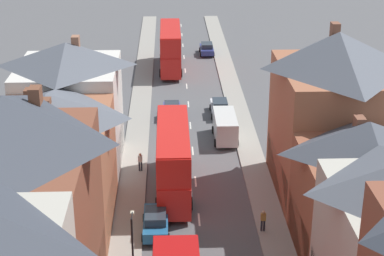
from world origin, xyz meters
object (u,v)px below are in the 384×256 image
(pedestrian_mid_right, at_px, (263,220))
(double_decker_bus_lead, at_px, (173,158))
(car_parked_right_a, at_px, (220,107))
(double_decker_bus_mid_street, at_px, (170,48))
(street_lamp, at_px, (133,252))
(car_mid_black, at_px, (156,221))
(pedestrian_far_left, at_px, (140,161))
(car_near_blue, at_px, (207,49))
(delivery_van, at_px, (225,126))
(car_parked_left_a, at_px, (172,110))

(pedestrian_mid_right, bearing_deg, double_decker_bus_lead, 133.98)
(pedestrian_mid_right, bearing_deg, car_parked_right_a, 93.17)
(double_decker_bus_mid_street, height_order, street_lamp, street_lamp)
(double_decker_bus_lead, bearing_deg, car_mid_black, -102.09)
(car_parked_right_a, xyz_separation_m, pedestrian_far_left, (-7.62, -12.88, 0.22))
(car_near_blue, xyz_separation_m, pedestrian_mid_right, (1.26, -45.11, 0.24))
(double_decker_bus_mid_street, bearing_deg, pedestrian_mid_right, -80.89)
(car_parked_right_a, xyz_separation_m, delivery_van, (0.00, -6.33, 0.52))
(car_parked_left_a, xyz_separation_m, car_parked_right_a, (4.90, 0.67, -0.00))
(delivery_van, distance_m, pedestrian_mid_right, 16.38)
(delivery_van, height_order, street_lamp, street_lamp)
(double_decker_bus_mid_street, xyz_separation_m, car_mid_black, (-1.29, -38.07, -1.98))
(car_parked_right_a, bearing_deg, street_lamp, -103.92)
(car_parked_left_a, bearing_deg, car_mid_black, -93.44)
(double_decker_bus_mid_street, bearing_deg, car_parked_left_a, -89.97)
(car_parked_right_a, distance_m, delivery_van, 6.36)
(car_parked_right_a, bearing_deg, delivery_van, -90.00)
(car_parked_left_a, relative_size, pedestrian_mid_right, 2.40)
(pedestrian_mid_right, xyz_separation_m, street_lamp, (-8.61, -6.99, 2.21))
(double_decker_bus_lead, height_order, street_lamp, street_lamp)
(double_decker_bus_lead, bearing_deg, pedestrian_mid_right, -46.02)
(car_parked_right_a, bearing_deg, pedestrian_far_left, -120.59)
(double_decker_bus_mid_street, relative_size, delivery_van, 2.08)
(car_near_blue, height_order, delivery_van, delivery_van)
(car_mid_black, height_order, street_lamp, street_lamp)
(car_near_blue, distance_m, car_mid_black, 45.17)
(pedestrian_far_left, bearing_deg, car_mid_black, -81.45)
(double_decker_bus_mid_street, xyz_separation_m, pedestrian_mid_right, (6.16, -38.43, -1.78))
(car_near_blue, xyz_separation_m, street_lamp, (-7.35, -52.10, 2.44))
(double_decker_bus_lead, xyz_separation_m, pedestrian_far_left, (-2.71, 3.39, -1.78))
(pedestrian_mid_right, distance_m, street_lamp, 11.30)
(car_mid_black, relative_size, pedestrian_mid_right, 2.66)
(car_near_blue, bearing_deg, double_decker_bus_mid_street, -126.34)
(double_decker_bus_lead, xyz_separation_m, delivery_van, (4.91, 9.94, -1.48))
(car_near_blue, bearing_deg, double_decker_bus_lead, -97.23)
(double_decker_bus_mid_street, xyz_separation_m, delivery_van, (4.91, -22.11, -1.48))
(car_near_blue, relative_size, delivery_van, 0.78)
(street_lamp, bearing_deg, pedestrian_far_left, 90.91)
(car_parked_left_a, xyz_separation_m, street_lamp, (-2.45, -28.99, 2.42))
(double_decker_bus_lead, bearing_deg, street_lamp, -100.34)
(car_parked_left_a, xyz_separation_m, pedestrian_far_left, (-2.72, -12.22, 0.21))
(car_parked_right_a, height_order, delivery_van, delivery_van)
(double_decker_bus_mid_street, height_order, car_parked_left_a, double_decker_bus_mid_street)
(delivery_van, relative_size, pedestrian_far_left, 3.23)
(double_decker_bus_lead, height_order, car_parked_right_a, double_decker_bus_lead)
(double_decker_bus_lead, xyz_separation_m, car_near_blue, (4.91, 38.72, -2.02))
(car_mid_black, height_order, delivery_van, delivery_van)
(pedestrian_mid_right, distance_m, pedestrian_far_left, 13.20)
(pedestrian_mid_right, height_order, pedestrian_far_left, same)
(street_lamp, bearing_deg, car_parked_right_a, 76.08)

